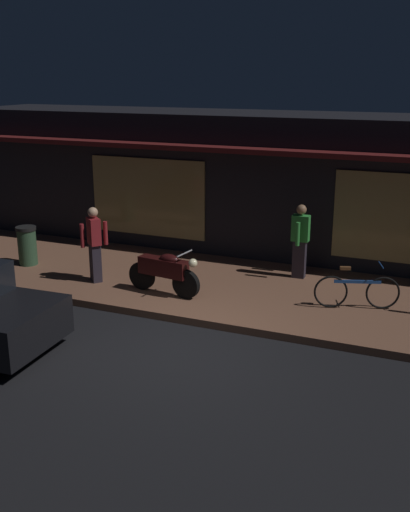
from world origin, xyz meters
TOP-DOWN VIEW (x-y plane):
  - ground_plane at (0.00, 0.00)m, footprint 60.00×60.00m
  - sidewalk_slab at (0.00, 3.00)m, footprint 18.00×4.00m
  - storefront_building at (0.00, 6.39)m, footprint 18.00×3.30m
  - motorcycle at (-1.26, 2.01)m, footprint 1.70×0.55m
  - bicycle_parked at (2.55, 2.71)m, footprint 1.58×0.63m
  - person_photographer at (-3.02, 2.14)m, footprint 0.47×0.52m
  - person_bystander at (1.05, 4.13)m, footprint 0.38×0.61m
  - trash_bin at (-5.20, 2.57)m, footprint 0.48×0.48m

SIDE VIEW (x-z plane):
  - ground_plane at x=0.00m, z-range 0.00..0.00m
  - sidewalk_slab at x=0.00m, z-range 0.00..0.15m
  - bicycle_parked at x=2.55m, z-range 0.05..0.96m
  - trash_bin at x=-5.20m, z-range 0.16..1.09m
  - motorcycle at x=-1.26m, z-range 0.16..1.13m
  - person_photographer at x=-3.02m, z-range 0.19..1.86m
  - person_bystander at x=1.05m, z-range 0.19..1.86m
  - storefront_building at x=0.00m, z-range 0.00..3.60m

